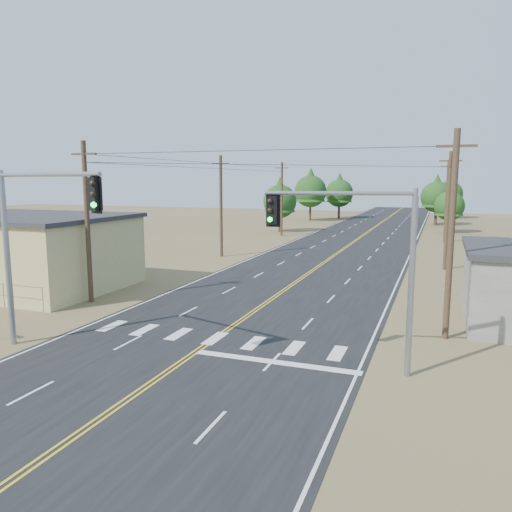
% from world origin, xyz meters
% --- Properties ---
extents(ground, '(220.00, 220.00, 0.00)m').
position_xyz_m(ground, '(0.00, 0.00, 0.00)').
color(ground, olive).
rests_on(ground, ground).
extents(road, '(15.00, 200.00, 0.02)m').
position_xyz_m(road, '(0.00, 30.00, 0.01)').
color(road, black).
rests_on(road, ground).
extents(utility_pole_left_near, '(1.80, 0.30, 10.00)m').
position_xyz_m(utility_pole_left_near, '(-10.50, 12.00, 5.12)').
color(utility_pole_left_near, '#4C3826').
rests_on(utility_pole_left_near, ground).
extents(utility_pole_left_mid, '(1.80, 0.30, 10.00)m').
position_xyz_m(utility_pole_left_mid, '(-10.50, 32.00, 5.12)').
color(utility_pole_left_mid, '#4C3826').
rests_on(utility_pole_left_mid, ground).
extents(utility_pole_left_far, '(1.80, 0.30, 10.00)m').
position_xyz_m(utility_pole_left_far, '(-10.50, 52.00, 5.12)').
color(utility_pole_left_far, '#4C3826').
rests_on(utility_pole_left_far, ground).
extents(utility_pole_right_near, '(1.80, 0.30, 10.00)m').
position_xyz_m(utility_pole_right_near, '(10.50, 12.00, 5.12)').
color(utility_pole_right_near, '#4C3826').
rests_on(utility_pole_right_near, ground).
extents(utility_pole_right_mid, '(1.80, 0.30, 10.00)m').
position_xyz_m(utility_pole_right_mid, '(10.50, 32.00, 5.12)').
color(utility_pole_right_mid, '#4C3826').
rests_on(utility_pole_right_mid, ground).
extents(utility_pole_right_far, '(1.80, 0.30, 10.00)m').
position_xyz_m(utility_pole_right_far, '(10.50, 52.00, 5.12)').
color(utility_pole_right_far, '#4C3826').
rests_on(utility_pole_right_far, ground).
extents(signal_mast_left, '(7.12, 2.43, 8.09)m').
position_xyz_m(signal_mast_left, '(-6.51, 3.37, 5.53)').
color(signal_mast_left, gray).
rests_on(signal_mast_left, ground).
extents(signal_mast_right, '(5.64, 1.68, 7.36)m').
position_xyz_m(signal_mast_right, '(7.48, 6.05, 4.95)').
color(signal_mast_right, gray).
rests_on(signal_mast_right, ground).
extents(tree_left_near, '(4.88, 4.88, 8.13)m').
position_xyz_m(tree_left_near, '(-12.30, 56.80, 4.97)').
color(tree_left_near, '#3F2D1E').
rests_on(tree_left_near, ground).
extents(tree_left_mid, '(5.94, 5.94, 9.90)m').
position_xyz_m(tree_left_mid, '(-13.06, 77.95, 6.06)').
color(tree_left_mid, '#3F2D1E').
rests_on(tree_left_mid, ground).
extents(tree_left_far, '(5.42, 5.42, 9.04)m').
position_xyz_m(tree_left_far, '(-9.00, 84.86, 5.53)').
color(tree_left_far, '#3F2D1E').
rests_on(tree_left_far, ground).
extents(tree_right_near, '(4.21, 4.21, 7.02)m').
position_xyz_m(tree_right_near, '(11.03, 63.79, 4.29)').
color(tree_right_near, '#3F2D1E').
rests_on(tree_right_near, ground).
extents(tree_right_mid, '(5.18, 5.18, 8.64)m').
position_xyz_m(tree_right_mid, '(9.12, 75.91, 5.28)').
color(tree_right_mid, '#3F2D1E').
rests_on(tree_right_mid, ground).
extents(tree_right_far, '(5.21, 5.21, 8.68)m').
position_xyz_m(tree_right_far, '(11.21, 92.62, 5.31)').
color(tree_right_far, '#3F2D1E').
rests_on(tree_right_far, ground).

